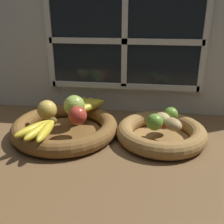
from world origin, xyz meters
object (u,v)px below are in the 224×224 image
object	(u,v)px
banana_bunch_back	(84,105)
potato_large	(162,119)
apple_green_back	(74,106)
chili_pepper	(164,126)
fruit_bowl_right	(161,133)
apple_red_right	(78,115)
lime_far	(171,114)
fruit_bowl_left	(65,127)
apple_golden_left	(47,110)
banana_bunch_front	(41,129)
potato_small	(173,124)
lime_near	(155,122)

from	to	relation	value
banana_bunch_back	potato_large	world-z (taller)	potato_large
apple_green_back	chili_pepper	bearing A→B (deg)	-13.05
fruit_bowl_right	apple_red_right	bearing A→B (deg)	-174.11
apple_red_right	lime_far	world-z (taller)	apple_red_right
fruit_bowl_left	apple_golden_left	bearing A→B (deg)	179.17
apple_green_back	banana_bunch_front	size ratio (longest dim) A/B	0.48
apple_golden_left	banana_bunch_back	size ratio (longest dim) A/B	0.40
apple_golden_left	potato_small	bearing A→B (deg)	-4.41
banana_bunch_back	lime_far	world-z (taller)	lime_far
apple_green_back	lime_near	size ratio (longest dim) A/B	1.40
chili_pepper	banana_bunch_back	bearing A→B (deg)	169.24
potato_small	lime_far	bearing A→B (deg)	91.49
fruit_bowl_right	chili_pepper	distance (cm)	5.31
banana_bunch_front	chili_pepper	size ratio (longest dim) A/B	1.64
banana_bunch_back	fruit_bowl_right	bearing A→B (deg)	-21.10
apple_golden_left	lime_near	bearing A→B (deg)	-6.14
fruit_bowl_left	lime_near	size ratio (longest dim) A/B	6.84
apple_green_back	banana_bunch_back	xyz separation A→B (cm)	(1.97, 7.28, -2.44)
banana_bunch_front	banana_bunch_back	distance (cm)	25.11
apple_golden_left	chili_pepper	world-z (taller)	apple_golden_left
fruit_bowl_left	banana_bunch_back	bearing A→B (deg)	68.28
fruit_bowl_right	apple_red_right	xyz separation A→B (cm)	(-29.19, -3.01, 6.37)
lime_far	banana_bunch_back	bearing A→B (deg)	167.14
apple_red_right	potato_large	size ratio (longest dim) A/B	1.04
fruit_bowl_right	apple_red_right	distance (cm)	30.03
apple_green_back	apple_red_right	distance (cm)	8.10
fruit_bowl_right	apple_green_back	xyz separation A→B (cm)	(-32.32, 4.43, 7.06)
fruit_bowl_left	banana_bunch_front	distance (cm)	13.34
apple_red_right	chili_pepper	xyz separation A→B (cm)	(29.83, -0.19, -2.18)
apple_red_right	chili_pepper	bearing A→B (deg)	-0.37
lime_near	potato_large	bearing A→B (deg)	56.31
banana_bunch_back	lime_far	size ratio (longest dim) A/B	3.43
apple_green_back	lime_far	size ratio (longest dim) A/B	1.53
potato_small	lime_far	world-z (taller)	lime_far
fruit_bowl_right	apple_red_right	world-z (taller)	apple_red_right
apple_golden_left	banana_bunch_front	size ratio (longest dim) A/B	0.43
fruit_bowl_right	potato_small	size ratio (longest dim) A/B	4.29
lime_far	potato_large	bearing A→B (deg)	-127.87
fruit_bowl_left	apple_red_right	distance (cm)	9.15
fruit_bowl_left	apple_green_back	world-z (taller)	apple_green_back
fruit_bowl_left	banana_bunch_front	world-z (taller)	banana_bunch_front
fruit_bowl_right	apple_red_right	size ratio (longest dim) A/B	4.82
fruit_bowl_right	banana_bunch_front	size ratio (longest dim) A/B	1.90
apple_green_back	potato_large	size ratio (longest dim) A/B	1.26
fruit_bowl_right	lime_far	bearing A→B (deg)	52.13
fruit_bowl_right	fruit_bowl_left	bearing A→B (deg)	180.00
apple_green_back	lime_far	world-z (taller)	apple_green_back
apple_green_back	apple_red_right	world-z (taller)	apple_green_back
fruit_bowl_left	potato_small	world-z (taller)	potato_small
lime_far	chili_pepper	bearing A→B (deg)	-109.14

